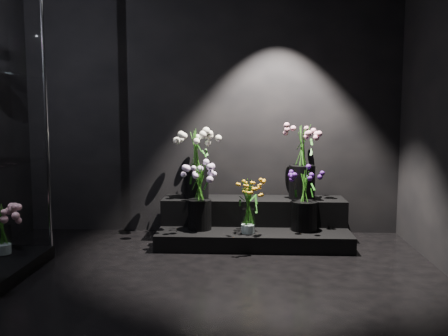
{
  "coord_description": "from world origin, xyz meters",
  "views": [
    {
      "loc": [
        0.41,
        -3.35,
        1.32
      ],
      "look_at": [
        0.18,
        1.2,
        0.79
      ],
      "focal_mm": 40.0,
      "sensor_mm": 36.0,
      "label": 1
    }
  ],
  "objects": [
    {
      "name": "bouquet_case_base_pink",
      "position": [
        -1.67,
        0.66,
        0.34
      ],
      "size": [
        0.4,
        0.4,
        0.43
      ],
      "rotation": [
        0.0,
        0.0,
        0.36
      ],
      "color": "white",
      "rests_on": "display_case"
    },
    {
      "name": "wall_back",
      "position": [
        0.0,
        2.0,
        1.4
      ],
      "size": [
        4.0,
        0.0,
        4.0
      ],
      "primitive_type": "plane",
      "rotation": [
        1.57,
        0.0,
        0.0
      ],
      "color": "black",
      "rests_on": "floor"
    },
    {
      "name": "bouquet_purple",
      "position": [
        0.95,
        1.44,
        0.48
      ],
      "size": [
        0.37,
        0.37,
        0.61
      ],
      "rotation": [
        0.0,
        0.0,
        0.17
      ],
      "color": "black",
      "rests_on": "display_riser"
    },
    {
      "name": "bouquet_orange_bells",
      "position": [
        0.4,
        1.29,
        0.43
      ],
      "size": [
        0.34,
        0.34,
        0.53
      ],
      "rotation": [
        0.0,
        0.0,
        0.37
      ],
      "color": "white",
      "rests_on": "display_riser"
    },
    {
      "name": "bouquet_pink_roses",
      "position": [
        0.95,
        1.73,
        0.83
      ],
      "size": [
        0.41,
        0.41,
        0.77
      ],
      "rotation": [
        0.0,
        0.0,
        0.28
      ],
      "color": "black",
      "rests_on": "display_riser"
    },
    {
      "name": "floor",
      "position": [
        0.0,
        0.0,
        0.0
      ],
      "size": [
        4.0,
        4.0,
        0.0
      ],
      "primitive_type": "plane",
      "color": "black",
      "rests_on": "ground"
    },
    {
      "name": "wall_front",
      "position": [
        0.0,
        -2.0,
        1.4
      ],
      "size": [
        4.0,
        0.0,
        4.0
      ],
      "primitive_type": "plane",
      "rotation": [
        -1.57,
        0.0,
        0.0
      ],
      "color": "black",
      "rests_on": "floor"
    },
    {
      "name": "bouquet_cream_roses",
      "position": [
        -0.14,
        1.74,
        0.83
      ],
      "size": [
        0.44,
        0.44,
        0.7
      ],
      "rotation": [
        0.0,
        0.0,
        0.05
      ],
      "color": "black",
      "rests_on": "display_riser"
    },
    {
      "name": "display_riser",
      "position": [
        0.46,
        1.63,
        0.17
      ],
      "size": [
        1.87,
        0.83,
        0.42
      ],
      "color": "black",
      "rests_on": "floor"
    },
    {
      "name": "bouquet_lilac",
      "position": [
        -0.07,
        1.43,
        0.52
      ],
      "size": [
        0.41,
        0.41,
        0.63
      ],
      "rotation": [
        0.0,
        0.0,
        -0.27
      ],
      "color": "black",
      "rests_on": "display_riser"
    }
  ]
}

